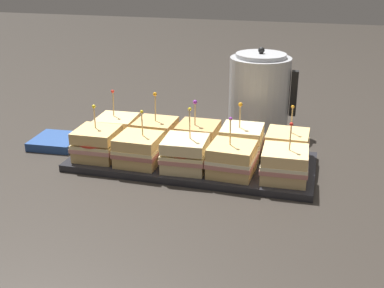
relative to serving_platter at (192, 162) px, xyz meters
name	(u,v)px	position (x,y,z in m)	size (l,w,h in m)	color
ground_plane	(192,165)	(0.00, 0.00, -0.01)	(6.00, 6.00, 0.00)	#2D2823
serving_platter	(192,162)	(0.00, 0.00, 0.00)	(0.64, 0.27, 0.02)	#232328
sandwich_front_far_left	(97,144)	(-0.24, -0.06, 0.05)	(0.12, 0.12, 0.14)	tan
sandwich_front_left	(139,149)	(-0.12, -0.06, 0.05)	(0.11, 0.11, 0.14)	tan
sandwich_front_center	(185,154)	(0.00, -0.06, 0.05)	(0.12, 0.12, 0.16)	beige
sandwich_front_right	(232,159)	(0.12, -0.06, 0.05)	(0.12, 0.12, 0.15)	tan
sandwich_front_far_right	(285,164)	(0.25, -0.06, 0.05)	(0.12, 0.12, 0.15)	#DBB77A
sandwich_back_far_left	(117,129)	(-0.24, 0.06, 0.05)	(0.12, 0.12, 0.15)	#DBB77A
sandwich_back_left	(156,133)	(-0.12, 0.06, 0.05)	(0.11, 0.11, 0.16)	tan
sandwich_back_center	(198,137)	(0.00, 0.06, 0.05)	(0.11, 0.11, 0.15)	tan
sandwich_back_right	(242,141)	(0.12, 0.06, 0.05)	(0.11, 0.11, 0.15)	beige
sandwich_back_far_right	(287,146)	(0.24, 0.06, 0.05)	(0.11, 0.11, 0.15)	tan
kettle_steel	(259,93)	(0.13, 0.32, 0.11)	(0.21, 0.19, 0.26)	#B7BABF
napkin_stack	(56,141)	(-0.42, 0.03, 0.00)	(0.14, 0.14, 0.02)	navy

